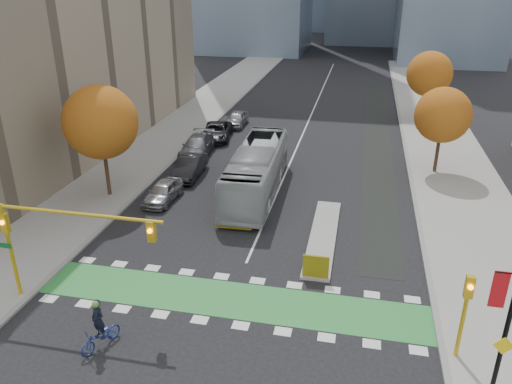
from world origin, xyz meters
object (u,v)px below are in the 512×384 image
at_px(tree_east_near, 443,115).
at_px(cyclist, 100,332).
at_px(parked_car_a, 163,192).
at_px(tree_west, 101,122).
at_px(traffic_signal_west, 54,232).
at_px(tree_east_far, 430,74).
at_px(parked_car_d, 217,131).
at_px(hazard_board, 316,267).
at_px(parked_car_b, 190,167).
at_px(bus, 256,171).
at_px(parked_car_c, 197,146).
at_px(parked_car_e, 237,119).
at_px(traffic_signal_east, 466,305).

relative_size(tree_east_near, cyclist, 2.91).
bearing_deg(parked_car_a, cyclist, -76.06).
xyz_separation_m(tree_west, traffic_signal_west, (4.07, -12.51, -1.58)).
bearing_deg(cyclist, tree_east_far, 90.00).
relative_size(tree_west, parked_car_d, 1.44).
distance_m(tree_east_near, cyclist, 30.37).
bearing_deg(hazard_board, parked_car_b, 131.92).
xyz_separation_m(bus, parked_car_a, (-6.25, -2.84, -1.06)).
relative_size(cyclist, parked_car_c, 0.41).
bearing_deg(bus, parked_car_d, 116.88).
bearing_deg(cyclist, tree_east_near, 79.09).
relative_size(parked_car_b, parked_car_e, 1.12).
height_order(tree_west, cyclist, tree_west).
relative_size(tree_east_near, parked_car_d, 1.24).
bearing_deg(parked_car_d, parked_car_b, -94.07).
relative_size(tree_west, cyclist, 3.39).
distance_m(traffic_signal_east, parked_car_e, 37.13).
relative_size(tree_west, parked_car_b, 1.62).
height_order(tree_east_far, parked_car_d, tree_east_far).
bearing_deg(parked_car_e, parked_car_a, -91.60).
relative_size(traffic_signal_west, bus, 0.66).
xyz_separation_m(traffic_signal_west, parked_car_a, (0.17, 12.51, -3.30)).
distance_m(tree_east_near, traffic_signal_west, 30.08).
bearing_deg(cyclist, tree_west, 138.67).
xyz_separation_m(tree_east_far, traffic_signal_west, (-20.43, -38.51, -1.21)).
distance_m(hazard_board, bus, 12.02).
xyz_separation_m(tree_east_far, parked_car_b, (-19.99, -21.00, -4.40)).
relative_size(tree_east_far, parked_car_b, 1.50).
relative_size(hazard_board, parked_car_d, 0.24).
bearing_deg(bus, parked_car_b, 158.35).
relative_size(parked_car_c, parked_car_e, 1.30).
bearing_deg(parked_car_c, parked_car_b, -82.59).
height_order(parked_car_b, parked_car_c, parked_car_c).
height_order(cyclist, parked_car_b, cyclist).
distance_m(parked_car_a, parked_car_e, 20.00).
relative_size(parked_car_c, parked_car_d, 1.04).
distance_m(cyclist, parked_car_c, 25.38).
bearing_deg(parked_car_b, parked_car_d, 91.04).
height_order(tree_east_near, traffic_signal_west, tree_east_near).
bearing_deg(parked_car_c, cyclist, -85.29).
distance_m(tree_east_near, traffic_signal_east, 22.66).
relative_size(parked_car_b, parked_car_c, 0.86).
xyz_separation_m(cyclist, parked_car_a, (-3.14, 15.08, -0.07)).
bearing_deg(cyclist, traffic_signal_west, 164.69).
distance_m(bus, parked_car_b, 6.42).
distance_m(parked_car_d, parked_car_e, 5.07).
bearing_deg(tree_east_near, traffic_signal_east, -93.81).
relative_size(traffic_signal_east, bus, 0.32).
height_order(bus, parked_car_c, bus).
xyz_separation_m(traffic_signal_east, parked_car_c, (-19.00, 22.50, -1.87)).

